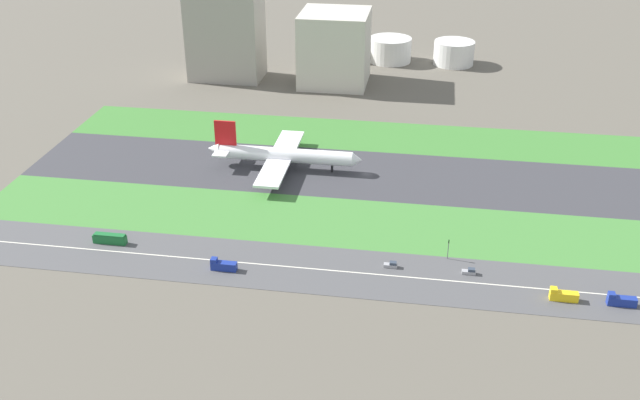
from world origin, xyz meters
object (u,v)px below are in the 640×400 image
Objects in this scene: airliner at (281,155)px; fuel_tank_east at (454,53)px; truck_1 at (563,295)px; terminal_building at (226,36)px; truck_2 at (223,265)px; hangar_building at (335,48)px; truck_0 at (621,301)px; bus_0 at (110,239)px; car_2 at (469,272)px; traffic_light at (448,248)px; fuel_tank_west at (349,49)px; fuel_tank_centre at (390,50)px; car_3 at (391,265)px.

airliner is 174.23m from fuel_tank_east.
truck_1 is 0.18× the size of terminal_building.
terminal_building is at bearing -75.02° from truck_2.
hangar_building is (60.55, 0.00, -3.87)m from terminal_building.
airliner reaches higher than truck_1.
truck_0 reaches higher than bus_0.
truck_1 is at bearing -20.01° from car_2.
traffic_light is at bearing -165.87° from truck_2.
fuel_tank_centre is at bearing 0.00° from fuel_tank_west.
traffic_light is at bearing -74.82° from fuel_tank_west.
truck_0 is 0.51× the size of fuel_tank_west.
fuel_tank_east is (2.79, 219.01, 2.64)m from traffic_light.
truck_0 is 241.94m from fuel_tank_east.
truck_2 is 0.72× the size of bus_0.
airliner is 3.95× the size of fuel_tank_west.
truck_0 is (44.19, -10.00, 0.75)m from car_2.
fuel_tank_east is at bearing 0.00° from fuel_tank_west.
truck_2 is 248.41m from fuel_tank_east.
fuel_tank_centre is at bearing 100.47° from car_2.
car_2 is 224.68m from terminal_building.
traffic_light is 0.30× the size of fuel_tank_east.
hangar_building is (52.01, 182.00, 17.64)m from bus_0.
truck_1 is 239.16m from fuel_tank_east.
airliner is 9.03× the size of traffic_light.
truck_2 is 122.62m from truck_0.
bus_0 is 0.46× the size of fuel_tank_centre.
traffic_light is 0.19× the size of hangar_building.
car_3 is at bearing -10.79° from truck_1.
airliner is at bearing -93.09° from hangar_building.
car_3 is 0.52× the size of truck_1.
truck_1 is 0.33× the size of fuel_tank_centre.
truck_1 is at bearing -63.26° from hangar_building.
truck_0 is at bearing -59.42° from hangar_building.
fuel_tank_centre reaches higher than bus_0.
fuel_tank_east is (71.23, 159.00, 0.70)m from airliner.
truck_2 reaches higher than car_3.
airliner is at bearing -92.21° from truck_2.
truck_2 reaches higher than bus_0.
car_3 is 0.11× the size of hangar_building.
truck_0 is 260.02m from terminal_building.
truck_2 is at bearing 0.00° from truck_1.
airliner reaches higher than car_3.
car_2 is (78.44, 10.00, -0.75)m from truck_2.
fuel_tank_centre reaches higher than traffic_light.
truck_0 is at bearing -8.22° from car_3.
fuel_tank_west reaches higher than truck_2.
truck_1 is 0.22× the size of hangar_building.
truck_1 is 1.17× the size of traffic_light.
truck_0 is at bearing -3.46° from bus_0.
bus_0 is 0.30× the size of hangar_building.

